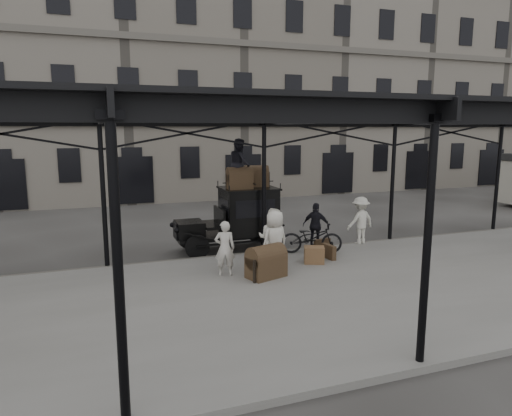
{
  "coord_description": "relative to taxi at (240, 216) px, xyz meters",
  "views": [
    {
      "loc": [
        -5.23,
        -11.85,
        4.18
      ],
      "look_at": [
        -0.42,
        1.6,
        1.7
      ],
      "focal_mm": 32.0,
      "sensor_mm": 36.0,
      "label": 1
    }
  ],
  "objects": [
    {
      "name": "taxi",
      "position": [
        0.0,
        0.0,
        0.0
      ],
      "size": [
        3.65,
        1.55,
        2.18
      ],
      "color": "black",
      "rests_on": "ground"
    },
    {
      "name": "porter_official",
      "position": [
        2.34,
        -1.21,
        -0.27
      ],
      "size": [
        0.94,
        0.88,
        1.56
      ],
      "primitive_type": "imported",
      "rotation": [
        0.0,
        0.0,
        2.44
      ],
      "color": "black",
      "rests_on": "platform"
    },
    {
      "name": "wicker_hamper",
      "position": [
        1.47,
        -2.82,
        -0.8
      ],
      "size": [
        0.73,
        0.65,
        0.5
      ],
      "primitive_type": "cube",
      "rotation": [
        0.0,
        0.0,
        -0.41
      ],
      "color": "brown",
      "rests_on": "platform"
    },
    {
      "name": "building_frontage",
      "position": [
        0.51,
        14.99,
        5.8
      ],
      "size": [
        64.0,
        8.0,
        14.0
      ],
      "primitive_type": "cube",
      "color": "slate",
      "rests_on": "ground"
    },
    {
      "name": "porter_roof",
      "position": [
        -0.03,
        -0.1,
        1.82
      ],
      "size": [
        0.69,
        0.86,
        1.7
      ],
      "primitive_type": "imported",
      "rotation": [
        0.0,
        0.0,
        1.52
      ],
      "color": "black",
      "rests_on": "taxi"
    },
    {
      "name": "suitcase_upright",
      "position": [
        2.12,
        -2.55,
        -0.83
      ],
      "size": [
        0.23,
        0.61,
        0.45
      ],
      "primitive_type": "cube",
      "rotation": [
        0.0,
        0.0,
        0.13
      ],
      "color": "#4B3123",
      "rests_on": "platform"
    },
    {
      "name": "porter_right",
      "position": [
        4.1,
        -1.21,
        -0.21
      ],
      "size": [
        1.18,
        0.8,
        1.68
      ],
      "primitive_type": "imported",
      "rotation": [
        0.0,
        0.0,
        3.31
      ],
      "color": "silver",
      "rests_on": "platform"
    },
    {
      "name": "steamer_trunk_roof_far",
      "position": [
        0.67,
        0.2,
        1.29
      ],
      "size": [
        0.92,
        0.65,
        0.62
      ],
      "primitive_type": null,
      "rotation": [
        0.0,
        0.0,
        -0.16
      ],
      "color": "#4B3123",
      "rests_on": "taxi"
    },
    {
      "name": "platform",
      "position": [
        0.51,
        -5.01,
        -1.13
      ],
      "size": [
        28.0,
        8.0,
        0.15
      ],
      "primitive_type": "cube",
      "color": "slate",
      "rests_on": "ground"
    },
    {
      "name": "porter_midleft",
      "position": [
        0.07,
        -2.88,
        -0.16
      ],
      "size": [
        1.1,
        1.08,
        1.79
      ],
      "primitive_type": "imported",
      "rotation": [
        0.0,
        0.0,
        2.44
      ],
      "color": "silver",
      "rests_on": "platform"
    },
    {
      "name": "porter_left",
      "position": [
        -1.41,
        -3.05,
        -0.28
      ],
      "size": [
        0.63,
        0.49,
        1.55
      ],
      "primitive_type": "imported",
      "rotation": [
        0.0,
        0.0,
        2.91
      ],
      "color": "beige",
      "rests_on": "platform"
    },
    {
      "name": "steamer_trunk_platform",
      "position": [
        -0.39,
        -3.59,
        -0.68
      ],
      "size": [
        1.18,
        0.92,
        0.76
      ],
      "primitive_type": null,
      "rotation": [
        0.0,
        0.0,
        0.32
      ],
      "color": "#4B3123",
      "rests_on": "platform"
    },
    {
      "name": "suitcase_flat",
      "position": [
        2.37,
        -1.63,
        -0.85
      ],
      "size": [
        0.62,
        0.27,
        0.4
      ],
      "primitive_type": "cube",
      "rotation": [
        0.0,
        0.0,
        0.2
      ],
      "color": "#4B3123",
      "rests_on": "platform"
    },
    {
      "name": "steamer_trunk_roof_near",
      "position": [
        -0.08,
        -0.25,
        1.29
      ],
      "size": [
        0.85,
        0.53,
        0.62
      ],
      "primitive_type": null,
      "rotation": [
        0.0,
        0.0,
        -0.02
      ],
      "color": "#4B3123",
      "rests_on": "taxi"
    },
    {
      "name": "bicycle",
      "position": [
        1.89,
        -1.79,
        -0.53
      ],
      "size": [
        2.11,
        1.35,
        1.05
      ],
      "primitive_type": "imported",
      "rotation": [
        0.0,
        0.0,
        1.21
      ],
      "color": "black",
      "rests_on": "platform"
    },
    {
      "name": "canopy",
      "position": [
        0.51,
        -4.73,
        3.39
      ],
      "size": [
        22.5,
        9.0,
        4.74
      ],
      "color": "black",
      "rests_on": "ground"
    },
    {
      "name": "porter_centre",
      "position": [
        0.04,
        -3.16,
        -0.17
      ],
      "size": [
        0.99,
        0.78,
        1.77
      ],
      "primitive_type": "imported",
      "rotation": [
        0.0,
        0.0,
        3.43
      ],
      "color": "beige",
      "rests_on": "platform"
    },
    {
      "name": "ground",
      "position": [
        0.51,
        -3.01,
        -1.2
      ],
      "size": [
        120.0,
        120.0,
        0.0
      ],
      "primitive_type": "plane",
      "color": "#383533",
      "rests_on": "ground"
    }
  ]
}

